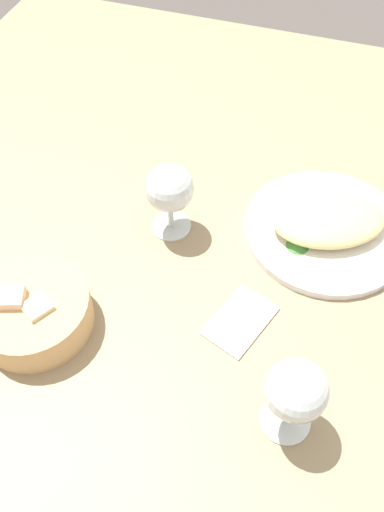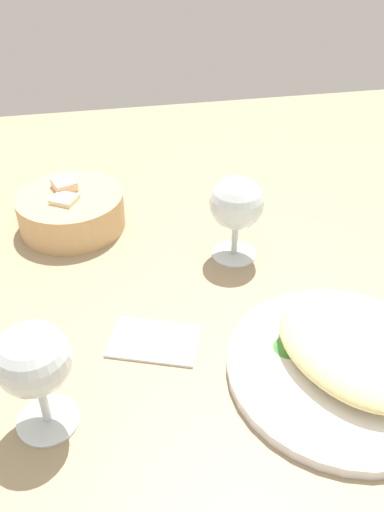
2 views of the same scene
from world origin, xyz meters
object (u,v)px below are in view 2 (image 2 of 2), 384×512
object	(u,v)px
bread_basket	(71,210)
folded_napkin	(154,340)
wine_glass_near	(237,206)
wine_glass_far	(34,363)
plate	(343,369)

from	to	relation	value
bread_basket	folded_napkin	xyz separation A→B (cm)	(-28.68, -9.47, -2.64)
wine_glass_near	wine_glass_far	distance (cm)	37.22
plate	wine_glass_near	world-z (taller)	wine_glass_near
wine_glass_far	wine_glass_near	bearing A→B (deg)	-46.88
folded_napkin	bread_basket	bearing A→B (deg)	-51.67
wine_glass_far	folded_napkin	xyz separation A→B (cm)	(9.46, -12.73, -8.74)
folded_napkin	wine_glass_near	bearing A→B (deg)	-112.03
plate	folded_napkin	world-z (taller)	plate
wine_glass_near	folded_napkin	xyz separation A→B (cm)	(-15.98, 14.43, -8.25)
plate	bread_basket	distance (cm)	48.69
bread_basket	wine_glass_far	size ratio (longest dim) A/B	1.25
bread_basket	wine_glass_far	bearing A→B (deg)	175.11
wine_glass_far	folded_napkin	world-z (taller)	wine_glass_far
plate	bread_basket	world-z (taller)	bread_basket
wine_glass_near	plate	bearing A→B (deg)	-165.21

